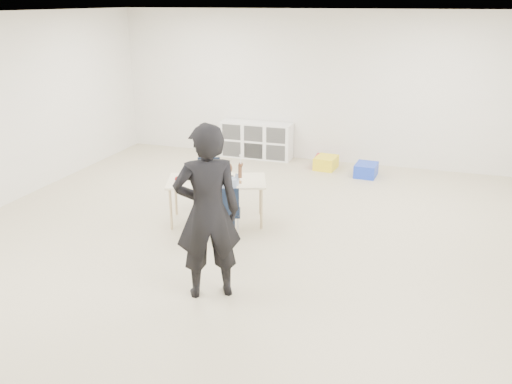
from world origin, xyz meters
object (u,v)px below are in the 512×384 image
(cubby_shelf, at_px, (256,140))
(adult, at_px, (208,213))
(chair_near, at_px, (227,212))
(table, at_px, (217,201))
(child, at_px, (226,196))

(cubby_shelf, height_order, adult, adult)
(chair_near, distance_m, adult, 1.54)
(table, height_order, cubby_shelf, cubby_shelf)
(cubby_shelf, bearing_deg, adult, -76.99)
(adult, bearing_deg, chair_near, -105.54)
(child, height_order, cubby_shelf, child)
(child, bearing_deg, adult, -95.35)
(adult, bearing_deg, table, -99.72)
(chair_near, distance_m, child, 0.21)
(table, relative_size, adult, 0.80)
(cubby_shelf, bearing_deg, child, -77.39)
(table, xyz_separation_m, cubby_shelf, (-0.52, 3.29, 0.04))
(table, bearing_deg, chair_near, -74.86)
(table, height_order, adult, adult)
(chair_near, relative_size, child, 0.63)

